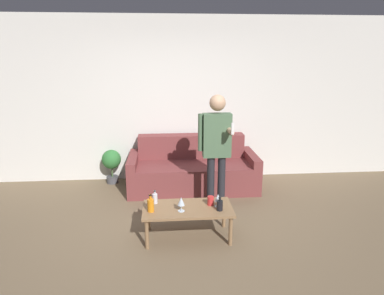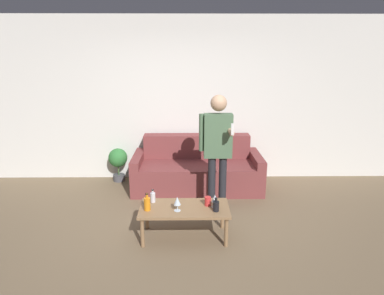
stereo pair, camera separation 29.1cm
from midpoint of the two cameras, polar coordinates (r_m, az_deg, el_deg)
ground_plane at (r=4.07m, az=-4.10°, el=-15.67°), size 16.00×16.00×0.00m
wall_back at (r=5.75m, az=-4.66°, el=7.86°), size 8.00×0.06×2.70m
couch at (r=5.51m, az=-1.42°, el=-3.74°), size 2.01×0.89×0.81m
coffee_table at (r=4.03m, az=-2.83°, el=-10.52°), size 1.03×0.53×0.38m
bottle_orange at (r=4.13m, az=-8.23°, el=-8.38°), size 0.06×0.06×0.16m
bottle_green at (r=3.92m, az=2.49°, el=-9.59°), size 0.07×0.07×0.16m
bottle_dark at (r=3.93m, az=-9.05°, el=-9.43°), size 0.07×0.07×0.20m
wine_glass_near at (r=3.88m, az=-4.00°, el=-9.03°), size 0.08×0.08×0.17m
wine_glass_far at (r=3.99m, az=2.24°, el=-8.45°), size 0.08×0.08×0.15m
cup_on_table at (r=4.05m, az=1.05°, el=-8.88°), size 0.08×0.08×0.11m
person_standing_front at (r=4.51m, az=2.26°, el=0.70°), size 0.43×0.41×1.59m
potted_plant at (r=5.85m, az=-14.66°, el=-2.33°), size 0.32×0.32×0.57m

